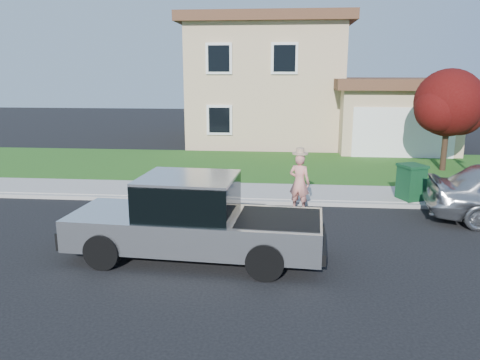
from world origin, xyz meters
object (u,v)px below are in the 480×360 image
Objects in this scene: trash_bin at (411,182)px; woman at (299,181)px; ornamental_tree at (450,106)px; pickup_truck at (194,221)px.

woman is at bearing 174.59° from trash_bin.
ornamental_tree is (5.96, 5.93, 1.78)m from woman.
ornamental_tree is (8.31, 9.72, 1.82)m from pickup_truck.
woman is 8.59m from ornamental_tree.
woman is (2.35, 3.79, 0.03)m from pickup_truck.
trash_bin is at bearing -141.57° from woman.
woman is 3.59m from trash_bin.
trash_bin is at bearing -117.53° from ornamental_tree.
ornamental_tree reaches higher than woman.
woman is 0.46× the size of ornamental_tree.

